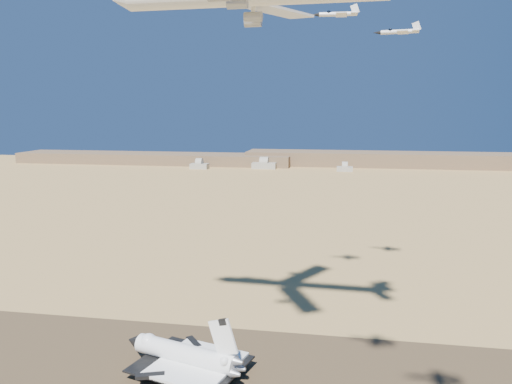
% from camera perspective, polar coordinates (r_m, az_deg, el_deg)
% --- Properties ---
extents(ground, '(1200.00, 1200.00, 0.00)m').
position_cam_1_polar(ground, '(155.70, -5.12, -19.06)').
color(ground, tan).
rests_on(ground, ground).
extents(runway, '(600.00, 50.00, 0.06)m').
position_cam_1_polar(runway, '(155.69, -5.12, -19.05)').
color(runway, '#4E3E27').
rests_on(runway, ground).
extents(ridgeline, '(960.00, 90.00, 18.00)m').
position_cam_1_polar(ridgeline, '(663.29, 12.29, 3.49)').
color(ridgeline, '#7E6446').
rests_on(ridgeline, ground).
extents(hangars, '(200.50, 29.50, 30.00)m').
position_cam_1_polar(hangars, '(622.47, 0.48, 3.07)').
color(hangars, '#A39E90').
rests_on(hangars, ground).
extents(shuttle, '(38.98, 30.53, 19.04)m').
position_cam_1_polar(shuttle, '(150.19, -8.19, -18.05)').
color(shuttle, white).
rests_on(shuttle, runway).
extents(crew_a, '(0.51, 0.68, 1.68)m').
position_cam_1_polar(crew_a, '(145.54, -4.80, -20.84)').
color(crew_a, orange).
rests_on(crew_a, runway).
extents(chase_jet_c, '(15.28, 8.09, 3.81)m').
position_cam_1_polar(chase_jet_c, '(171.55, 9.26, 19.45)').
color(chase_jet_c, silver).
extents(chase_jet_d, '(16.54, 9.20, 4.14)m').
position_cam_1_polar(chase_jet_d, '(193.68, 15.99, 17.22)').
color(chase_jet_d, silver).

